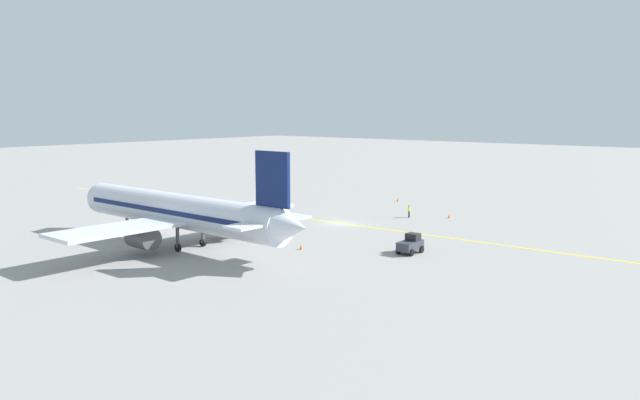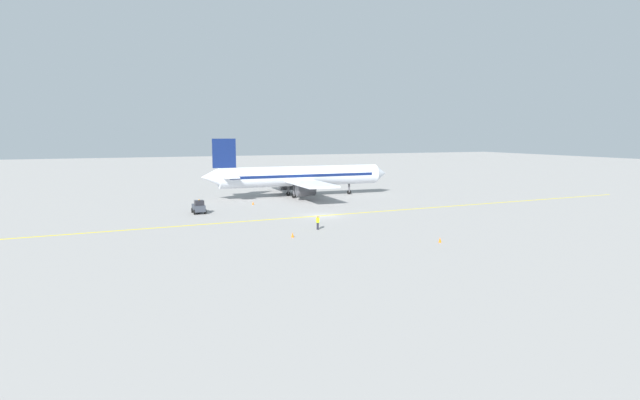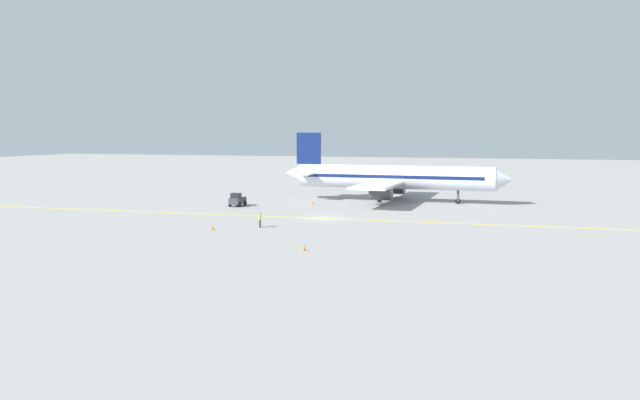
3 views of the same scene
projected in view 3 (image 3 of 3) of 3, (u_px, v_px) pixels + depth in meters
The scene contains 8 objects.
ground_plane at pixel (322, 218), 77.03m from camera, with size 400.00×400.00×0.00m, color gray.
apron_yellow_centreline at pixel (322, 218), 77.03m from camera, with size 0.40×120.00×0.01m, color yellow.
airplane_at_gate at pixel (392, 178), 95.68m from camera, with size 28.08×35.45×10.60m.
baggage_tug_dark at pixel (237, 200), 89.86m from camera, with size 3.02×1.79×2.11m.
ground_crew_worker at pixel (260, 219), 69.46m from camera, with size 0.56×0.31×1.68m.
traffic_cone_near_nose at pixel (304, 248), 55.77m from camera, with size 0.32×0.32×0.55m, color orange.
traffic_cone_mid_apron at pixel (212, 227), 67.84m from camera, with size 0.32×0.32×0.55m, color orange.
traffic_cone_by_wingtip at pixel (313, 202), 92.54m from camera, with size 0.32×0.32×0.55m, color orange.
Camera 3 is at (72.91, 22.68, 10.42)m, focal length 35.00 mm.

